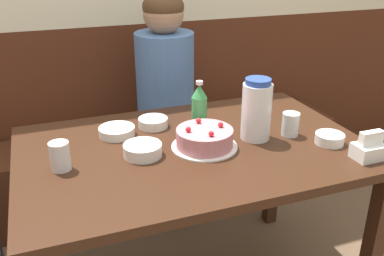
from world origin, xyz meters
name	(u,v)px	position (x,y,z in m)	size (l,w,h in m)	color
bench_seat	(144,168)	(0.00, 0.83, 0.22)	(2.38, 0.38, 0.43)	#472314
dining_table	(193,168)	(0.00, 0.00, 0.65)	(1.30, 0.85, 0.74)	#381E11
birthday_cake	(205,139)	(0.03, -0.03, 0.78)	(0.25, 0.25, 0.09)	white
water_pitcher	(256,110)	(0.25, -0.02, 0.86)	(0.11, 0.11, 0.24)	white
soju_bottle	(199,107)	(0.08, 0.13, 0.84)	(0.06, 0.06, 0.21)	#388E4C
napkin_holder	(369,149)	(0.55, -0.31, 0.78)	(0.11, 0.08, 0.11)	white
bowl_soup_white	(143,150)	(-0.20, -0.01, 0.77)	(0.14, 0.14, 0.04)	white
bowl_rice_small	(117,131)	(-0.25, 0.19, 0.76)	(0.14, 0.14, 0.04)	white
bowl_side_dish	(330,139)	(0.50, -0.16, 0.76)	(0.11, 0.11, 0.04)	white
bowl_sauce_shallow	(153,123)	(-0.09, 0.23, 0.76)	(0.12, 0.12, 0.04)	white
glass_water_tall	(60,156)	(-0.48, -0.02, 0.79)	(0.07, 0.07, 0.10)	silver
glass_tumbler_short	(290,124)	(0.40, -0.04, 0.79)	(0.07, 0.07, 0.09)	silver
person_pale_blue_shirt	(166,117)	(0.10, 0.68, 0.58)	(0.30, 0.34, 1.24)	#33333D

